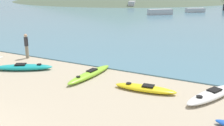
{
  "coord_description": "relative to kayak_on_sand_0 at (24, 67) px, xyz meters",
  "views": [
    {
      "loc": [
        7.87,
        -3.2,
        4.51
      ],
      "look_at": [
        1.37,
        9.04,
        0.5
      ],
      "focal_mm": 42.0,
      "sensor_mm": 36.0,
      "label": 1
    }
  ],
  "objects": [
    {
      "name": "kayak_on_sand_0",
      "position": [
        0.0,
        0.0,
        0.0
      ],
      "size": [
        3.16,
        2.28,
        0.37
      ],
      "color": "teal",
      "rests_on": "ground_plane"
    },
    {
      "name": "moored_boat_1",
      "position": [
        -2.83,
        33.46,
        0.36
      ],
      "size": [
        3.93,
        3.87,
        0.92
      ],
      "color": "#B2B2B7",
      "rests_on": "bay_water"
    },
    {
      "name": "person_near_waterline",
      "position": [
        -1.75,
        2.02,
        0.77
      ],
      "size": [
        0.33,
        0.28,
        1.62
      ],
      "color": "gray",
      "rests_on": "ground_plane"
    },
    {
      "name": "kayak_on_sand_1",
      "position": [
        9.99,
        0.88,
        -0.01
      ],
      "size": [
        2.03,
        3.38,
        0.35
      ],
      "color": "white",
      "rests_on": "ground_plane"
    },
    {
      "name": "moored_boat_4",
      "position": [
        1.54,
        40.83,
        0.28
      ],
      "size": [
        3.56,
        3.05,
        0.77
      ],
      "color": "#B2B2B7",
      "rests_on": "bay_water"
    },
    {
      "name": "kayak_on_sand_3",
      "position": [
        3.96,
        0.77,
        -0.01
      ],
      "size": [
        0.78,
        3.61,
        0.34
      ],
      "color": "#8CCC2D",
      "rests_on": "ground_plane"
    },
    {
      "name": "moored_boat_2",
      "position": [
        -14.78,
        48.91,
        0.56
      ],
      "size": [
        3.01,
        5.53,
        1.32
      ],
      "color": "#B2B2B7",
      "rests_on": "bay_water"
    },
    {
      "name": "bay_water",
      "position": [
        3.2,
        37.41,
        -0.13
      ],
      "size": [
        160.0,
        70.0,
        0.06
      ],
      "primitive_type": "cube",
      "color": "teal",
      "rests_on": "ground_plane"
    },
    {
      "name": "kayak_on_sand_5",
      "position": [
        7.22,
        0.26,
        -0.03
      ],
      "size": [
        2.89,
        0.98,
        0.3
      ],
      "color": "yellow",
      "rests_on": "ground_plane"
    }
  ]
}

